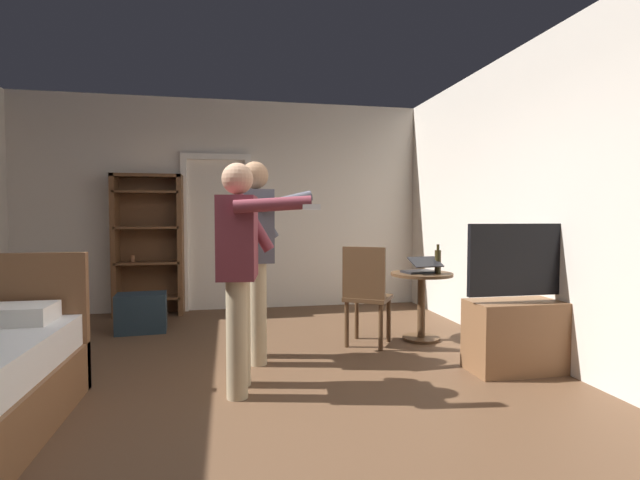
{
  "coord_description": "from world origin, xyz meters",
  "views": [
    {
      "loc": [
        0.02,
        -3.27,
        1.28
      ],
      "look_at": [
        0.76,
        0.5,
        1.09
      ],
      "focal_mm": 26.2,
      "sensor_mm": 36.0,
      "label": 1
    }
  ],
  "objects_px": {
    "laptop": "(421,268)",
    "bottle_on_table": "(438,261)",
    "suitcase_dark": "(141,313)",
    "person_blue_shirt": "(240,259)",
    "bookshelf": "(149,240)",
    "person_striped_shirt": "(256,245)",
    "tv_flatscreen": "(523,325)",
    "side_table": "(421,295)",
    "wooden_chair": "(366,292)"
  },
  "relations": [
    {
      "from": "wooden_chair",
      "to": "suitcase_dark",
      "type": "xyz_separation_m",
      "value": [
        -2.28,
        1.04,
        -0.33
      ]
    },
    {
      "from": "side_table",
      "to": "bottle_on_table",
      "type": "bearing_deg",
      "value": -29.74
    },
    {
      "from": "side_table",
      "to": "laptop",
      "type": "distance_m",
      "value": 0.28
    },
    {
      "from": "bookshelf",
      "to": "person_striped_shirt",
      "type": "distance_m",
      "value": 2.56
    },
    {
      "from": "bottle_on_table",
      "to": "person_blue_shirt",
      "type": "height_order",
      "value": "person_blue_shirt"
    },
    {
      "from": "laptop",
      "to": "bottle_on_table",
      "type": "relative_size",
      "value": 1.24
    },
    {
      "from": "person_striped_shirt",
      "to": "person_blue_shirt",
      "type": "bearing_deg",
      "value": -102.63
    },
    {
      "from": "wooden_chair",
      "to": "suitcase_dark",
      "type": "distance_m",
      "value": 2.53
    },
    {
      "from": "bookshelf",
      "to": "wooden_chair",
      "type": "relative_size",
      "value": 1.84
    },
    {
      "from": "tv_flatscreen",
      "to": "laptop",
      "type": "bearing_deg",
      "value": 113.82
    },
    {
      "from": "laptop",
      "to": "person_blue_shirt",
      "type": "bearing_deg",
      "value": -150.6
    },
    {
      "from": "person_striped_shirt",
      "to": "tv_flatscreen",
      "type": "bearing_deg",
      "value": -18.24
    },
    {
      "from": "tv_flatscreen",
      "to": "person_striped_shirt",
      "type": "xyz_separation_m",
      "value": [
        -2.15,
        0.71,
        0.65
      ]
    },
    {
      "from": "bottle_on_table",
      "to": "suitcase_dark",
      "type": "bearing_deg",
      "value": 161.92
    },
    {
      "from": "bottle_on_table",
      "to": "person_blue_shirt",
      "type": "relative_size",
      "value": 0.18
    },
    {
      "from": "person_blue_shirt",
      "to": "suitcase_dark",
      "type": "bearing_deg",
      "value": 117.33
    },
    {
      "from": "tv_flatscreen",
      "to": "suitcase_dark",
      "type": "bearing_deg",
      "value": 149.26
    },
    {
      "from": "bottle_on_table",
      "to": "laptop",
      "type": "bearing_deg",
      "value": 167.1
    },
    {
      "from": "side_table",
      "to": "bookshelf",
      "type": "bearing_deg",
      "value": 147.86
    },
    {
      "from": "side_table",
      "to": "person_blue_shirt",
      "type": "bearing_deg",
      "value": -149.92
    },
    {
      "from": "wooden_chair",
      "to": "suitcase_dark",
      "type": "bearing_deg",
      "value": 155.41
    },
    {
      "from": "suitcase_dark",
      "to": "bottle_on_table",
      "type": "bearing_deg",
      "value": -23.11
    },
    {
      "from": "bookshelf",
      "to": "person_striped_shirt",
      "type": "xyz_separation_m",
      "value": [
        1.26,
        -2.23,
        0.05
      ]
    },
    {
      "from": "wooden_chair",
      "to": "person_blue_shirt",
      "type": "xyz_separation_m",
      "value": [
        -1.25,
        -0.96,
        0.43
      ]
    },
    {
      "from": "person_blue_shirt",
      "to": "suitcase_dark",
      "type": "distance_m",
      "value": 2.38
    },
    {
      "from": "side_table",
      "to": "suitcase_dark",
      "type": "relative_size",
      "value": 1.32
    },
    {
      "from": "bottle_on_table",
      "to": "suitcase_dark",
      "type": "distance_m",
      "value": 3.27
    },
    {
      "from": "bookshelf",
      "to": "person_blue_shirt",
      "type": "relative_size",
      "value": 1.09
    },
    {
      "from": "tv_flatscreen",
      "to": "side_table",
      "type": "relative_size",
      "value": 1.75
    },
    {
      "from": "suitcase_dark",
      "to": "person_blue_shirt",
      "type": "bearing_deg",
      "value": -67.71
    },
    {
      "from": "person_striped_shirt",
      "to": "suitcase_dark",
      "type": "relative_size",
      "value": 3.33
    },
    {
      "from": "bookshelf",
      "to": "side_table",
      "type": "relative_size",
      "value": 2.6
    },
    {
      "from": "bookshelf",
      "to": "wooden_chair",
      "type": "bearing_deg",
      "value": -40.45
    },
    {
      "from": "person_striped_shirt",
      "to": "laptop",
      "type": "bearing_deg",
      "value": 10.79
    },
    {
      "from": "bookshelf",
      "to": "suitcase_dark",
      "type": "relative_size",
      "value": 3.44
    },
    {
      "from": "bookshelf",
      "to": "bottle_on_table",
      "type": "height_order",
      "value": "bookshelf"
    },
    {
      "from": "laptop",
      "to": "suitcase_dark",
      "type": "xyz_separation_m",
      "value": [
        -2.89,
        0.96,
        -0.54
      ]
    },
    {
      "from": "laptop",
      "to": "suitcase_dark",
      "type": "height_order",
      "value": "laptop"
    },
    {
      "from": "side_table",
      "to": "person_striped_shirt",
      "type": "xyz_separation_m",
      "value": [
        -1.72,
        -0.37,
        0.56
      ]
    },
    {
      "from": "person_blue_shirt",
      "to": "tv_flatscreen",
      "type": "bearing_deg",
      "value": 0.36
    },
    {
      "from": "laptop",
      "to": "person_blue_shirt",
      "type": "xyz_separation_m",
      "value": [
        -1.86,
        -1.05,
        0.22
      ]
    },
    {
      "from": "side_table",
      "to": "suitcase_dark",
      "type": "distance_m",
      "value": 3.07
    },
    {
      "from": "laptop",
      "to": "suitcase_dark",
      "type": "distance_m",
      "value": 3.09
    },
    {
      "from": "side_table",
      "to": "person_striped_shirt",
      "type": "bearing_deg",
      "value": -167.99
    },
    {
      "from": "tv_flatscreen",
      "to": "wooden_chair",
      "type": "relative_size",
      "value": 1.24
    },
    {
      "from": "tv_flatscreen",
      "to": "suitcase_dark",
      "type": "distance_m",
      "value": 3.9
    },
    {
      "from": "person_striped_shirt",
      "to": "bottle_on_table",
      "type": "bearing_deg",
      "value": 8.74
    },
    {
      "from": "tv_flatscreen",
      "to": "person_striped_shirt",
      "type": "relative_size",
      "value": 0.69
    },
    {
      "from": "laptop",
      "to": "bottle_on_table",
      "type": "distance_m",
      "value": 0.18
    },
    {
      "from": "laptop",
      "to": "wooden_chair",
      "type": "xyz_separation_m",
      "value": [
        -0.61,
        -0.08,
        -0.21
      ]
    }
  ]
}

